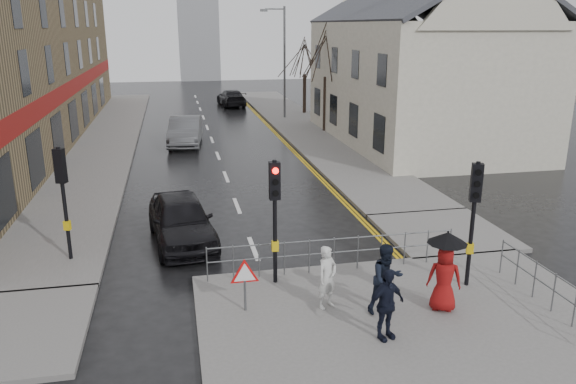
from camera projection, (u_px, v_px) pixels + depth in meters
name	position (u px, v px, depth m)	size (l,w,h in m)	color
ground	(269.00, 290.00, 15.04)	(120.00, 120.00, 0.00)	black
near_pavement	(431.00, 346.00, 12.32)	(10.00, 9.00, 0.14)	#605E5B
left_pavement	(106.00, 137.00, 35.36)	(4.00, 44.00, 0.14)	#605E5B
right_pavement	(300.00, 124.00, 39.75)	(4.00, 40.00, 0.14)	#605E5B
pavement_bridge_right	(442.00, 232.00, 19.09)	(4.00, 4.20, 0.14)	#605E5B
building_right_cream	(418.00, 61.00, 32.89)	(9.00, 16.40, 10.10)	beige
church_tower	(197.00, 7.00, 70.96)	(5.00, 5.00, 18.00)	gray
traffic_signal_near_left	(275.00, 201.00, 14.57)	(0.28, 0.27, 3.40)	black
traffic_signal_near_right	(474.00, 203.00, 14.40)	(0.34, 0.33, 3.40)	black
traffic_signal_far_left	(62.00, 184.00, 16.10)	(0.34, 0.33, 3.40)	black
guard_railing_front	(334.00, 247.00, 15.74)	(7.14, 0.04, 1.00)	#595B5E
guard_railing_side	(555.00, 285.00, 13.48)	(0.04, 4.54, 1.00)	#595B5E
warning_sign	(245.00, 276.00, 13.46)	(0.80, 0.07, 1.35)	#595B5E
street_lamp	(282.00, 55.00, 41.11)	(1.83, 0.25, 8.00)	#595B5E
tree_near	(326.00, 53.00, 35.67)	(2.40, 2.40, 6.58)	#2F241A
tree_far	(305.00, 57.00, 43.48)	(2.40, 2.40, 5.64)	#2F241A
pedestrian_a	(327.00, 277.00, 13.68)	(0.58, 0.38, 1.59)	silver
pedestrian_b	(387.00, 279.00, 13.38)	(0.85, 0.66, 1.75)	black
pedestrian_with_umbrella	(445.00, 268.00, 13.45)	(0.97, 0.96, 2.02)	maroon
pedestrian_d	(386.00, 305.00, 12.27)	(0.96, 0.40, 1.65)	black
car_parked	(181.00, 220.00, 18.15)	(1.86, 4.63, 1.58)	black
car_mid	(185.00, 131.00, 33.07)	(1.75, 5.01, 1.65)	#4B4D50
car_far	(231.00, 98.00, 49.09)	(2.00, 4.91, 1.42)	black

